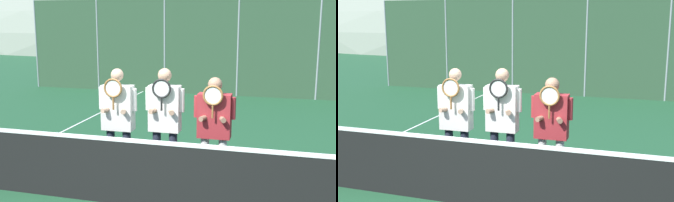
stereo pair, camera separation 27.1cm
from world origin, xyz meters
TOP-DOWN VIEW (x-y plane):
  - hill_distant at (0.00, 52.96)m, footprint 118.75×65.97m
  - clubhouse_building at (1.64, 16.94)m, footprint 11.44×5.50m
  - fence_back at (0.00, 9.18)m, footprint 15.56×0.06m
  - tennis_net at (0.00, 0.00)m, footprint 9.19×0.09m
  - court_line_left_sideline at (-3.41, 3.00)m, footprint 0.05×16.00m
  - player_leftmost at (-0.92, 0.74)m, footprint 0.63×0.34m
  - player_center_left at (-0.18, 0.82)m, footprint 0.62×0.34m
  - player_center_right at (0.58, 0.85)m, footprint 0.63×0.34m
  - car_far_left at (-4.15, 12.51)m, footprint 4.15×2.04m
  - car_left_of_center at (0.94, 12.43)m, footprint 4.26×1.95m

SIDE VIEW (x-z plane):
  - hill_distant at x=0.00m, z-range -11.55..11.55m
  - court_line_left_sideline at x=-3.41m, z-range 0.00..0.01m
  - tennis_net at x=0.00m, z-range -0.03..1.05m
  - car_far_left at x=-4.15m, z-range 0.03..1.68m
  - car_left_of_center at x=0.94m, z-range 0.02..1.82m
  - player_center_right at x=0.58m, z-range 0.17..1.94m
  - player_leftmost at x=-0.92m, z-range 0.17..2.03m
  - player_center_left at x=-0.18m, z-range 0.18..2.05m
  - fence_back at x=0.00m, z-range 0.00..3.31m
  - clubhouse_building at x=1.64m, z-range 0.02..3.41m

